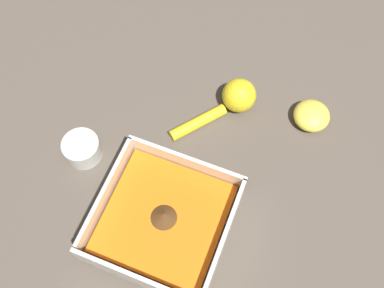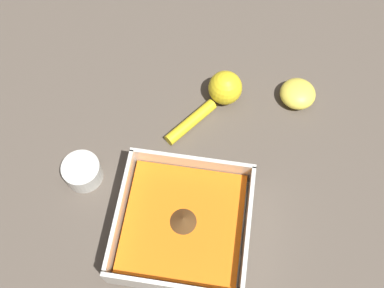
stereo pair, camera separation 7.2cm
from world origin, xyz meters
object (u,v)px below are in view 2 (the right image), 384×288
(square_dish, at_px, (183,226))
(lemon_half, at_px, (298,94))
(lemon_squeezer, at_px, (220,93))
(spice_bowl, at_px, (83,172))

(square_dish, bearing_deg, lemon_half, -121.23)
(lemon_squeezer, bearing_deg, spice_bowl, 169.00)
(square_dish, height_order, lemon_half, square_dish)
(spice_bowl, distance_m, lemon_squeezer, 0.27)
(square_dish, height_order, lemon_squeezer, square_dish)
(lemon_squeezer, distance_m, lemon_half, 0.14)
(spice_bowl, height_order, lemon_half, spice_bowl)
(spice_bowl, relative_size, lemon_half, 0.97)
(spice_bowl, bearing_deg, lemon_squeezer, -138.73)
(lemon_half, bearing_deg, spice_bowl, 30.92)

